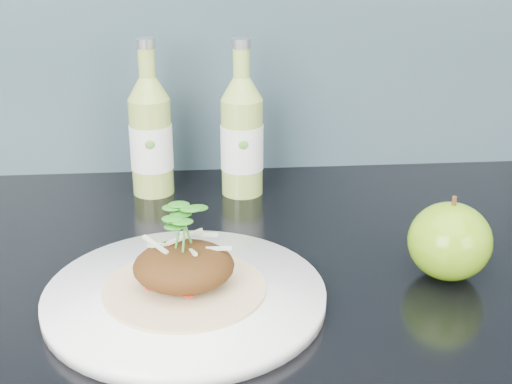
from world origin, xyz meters
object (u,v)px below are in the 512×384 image
green_apple (450,241)px  dinner_plate (185,297)px  cider_bottle_left (151,136)px  cider_bottle_right (242,137)px

green_apple → dinner_plate: bearing=-173.2°
cider_bottle_left → green_apple: bearing=-44.9°
green_apple → cider_bottle_right: bearing=127.9°
cider_bottle_left → cider_bottle_right: 0.13m
dinner_plate → cider_bottle_right: size_ratio=1.64×
green_apple → cider_bottle_left: size_ratio=0.55×
dinner_plate → cider_bottle_right: bearing=75.4°
dinner_plate → cider_bottle_left: (-0.05, 0.32, 0.08)m
green_apple → cider_bottle_right: cider_bottle_right is taller
green_apple → cider_bottle_right: size_ratio=0.55×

